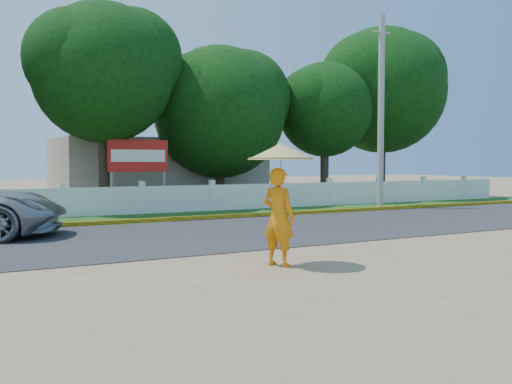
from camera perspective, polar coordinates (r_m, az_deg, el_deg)
ground at (r=12.55m, az=4.45°, el=-6.36°), size 120.00×120.00×0.00m
road at (r=16.46m, az=-4.23°, el=-4.09°), size 60.00×7.00×0.02m
grass_verge at (r=21.31m, az=-10.15°, el=-2.50°), size 60.00×3.50×0.03m
curb at (r=19.71m, az=-8.56°, el=-2.74°), size 40.00×0.18×0.16m
fence at (r=22.64m, az=-11.35°, el=-0.83°), size 40.00×0.10×1.10m
building_near at (r=29.99m, az=-9.84°, el=2.12°), size 10.00×6.00×3.20m
utility_pole at (r=25.88m, az=12.39°, el=7.83°), size 0.28×0.28×8.50m
monk_with_parasol at (r=11.14m, az=2.38°, el=0.58°), size 1.32×1.32×2.41m
billboard at (r=23.70m, az=-11.70°, el=3.18°), size 2.50×0.13×2.95m
tree_row at (r=26.15m, az=-10.47°, el=9.78°), size 36.91×8.55×9.69m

